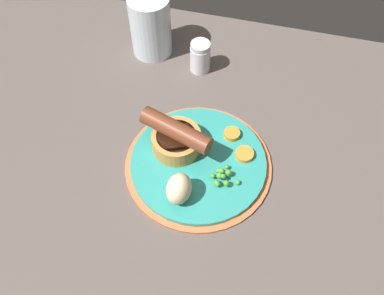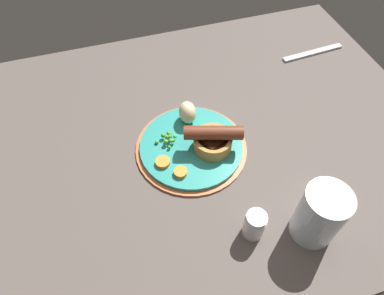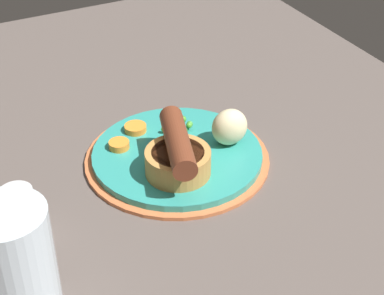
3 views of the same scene
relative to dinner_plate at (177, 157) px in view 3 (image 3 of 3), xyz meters
The scene contains 9 objects.
dining_table 3.37cm from the dinner_plate, 107.19° to the right, with size 110.00×80.00×3.00cm, color #564C47.
dinner_plate is the anchor object (origin of this frame).
sausage_pudding 5.66cm from the dinner_plate, 155.52° to the left, with size 12.27×8.07×6.06cm.
pea_pile 5.36cm from the dinner_plate, 28.02° to the right, with size 4.79×4.31×1.74cm.
potato_chunk_0 7.80cm from the dinner_plate, 100.74° to the right, with size 4.77×3.73×5.00cm, color beige.
carrot_slice_1 7.64cm from the dinner_plate, 22.18° to the left, with size 2.99×2.99×0.86cm, color orange.
carrot_slice_3 7.70cm from the dinner_plate, 56.17° to the left, with size 2.69×2.69×0.93cm, color orange.
drinking_glass 29.16cm from the dinner_plate, 122.07° to the left, with size 7.79×7.79×12.10cm, color silver.
salt_shaker 22.18cm from the dinner_plate, 102.82° to the left, with size 3.83×3.83×6.25cm.
Camera 3 is at (-60.18, 31.61, 51.79)cm, focal length 60.00 mm.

